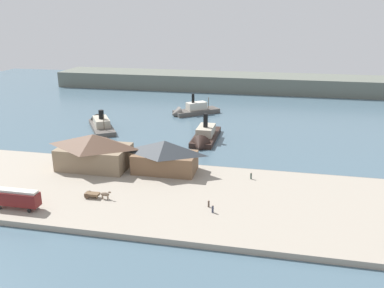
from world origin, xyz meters
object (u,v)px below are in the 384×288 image
object	(u,v)px
ferry_shed_central_terminal	(165,156)
ferry_outer_harbor	(204,138)
pedestrian_near_cart	(209,204)
ferry_approaching_east	(191,111)
pedestrian_by_tram	(251,176)
street_tram	(16,198)
horse_cart	(97,194)
ferry_moored_west	(101,124)
pedestrian_walking_east	(213,209)
mooring_post_east	(62,155)
ferry_shed_west_terminal	(94,151)

from	to	relation	value
ferry_shed_central_terminal	ferry_outer_harbor	bearing A→B (deg)	80.77
pedestrian_near_cart	ferry_approaching_east	size ratio (longest dim) A/B	0.08
pedestrian_by_tram	street_tram	bearing A→B (deg)	-151.18
ferry_outer_harbor	pedestrian_by_tram	bearing A→B (deg)	-60.58
ferry_outer_harbor	horse_cart	bearing A→B (deg)	-107.82
ferry_moored_west	horse_cart	bearing A→B (deg)	-66.61
pedestrian_walking_east	ferry_outer_harbor	world-z (taller)	ferry_outer_harbor
pedestrian_by_tram	pedestrian_near_cart	bearing A→B (deg)	-114.69
horse_cart	pedestrian_near_cart	bearing A→B (deg)	2.13
horse_cart	pedestrian_walking_east	size ratio (longest dim) A/B	3.56
ferry_shed_central_terminal	pedestrian_walking_east	bearing A→B (deg)	-51.52
mooring_post_east	pedestrian_walking_east	bearing A→B (deg)	-27.35
ferry_shed_central_terminal	ferry_outer_harbor	world-z (taller)	ferry_shed_central_terminal
pedestrian_near_cart	pedestrian_by_tram	bearing A→B (deg)	65.31
pedestrian_near_cart	ferry_outer_harbor	bearing A→B (deg)	101.28
ferry_shed_central_terminal	pedestrian_near_cart	size ratio (longest dim) A/B	9.99
pedestrian_near_cart	ferry_outer_harbor	distance (m)	46.51
ferry_shed_central_terminal	ferry_outer_harbor	xyz separation A→B (m)	(4.70, 28.95, -3.84)
street_tram	pedestrian_walking_east	xyz separation A→B (m)	(38.81, 6.41, -1.68)
pedestrian_by_tram	ferry_moored_west	world-z (taller)	ferry_moored_west
ferry_moored_west	ferry_shed_west_terminal	bearing A→B (deg)	-67.63
pedestrian_near_cart	mooring_post_east	distance (m)	49.35
pedestrian_walking_east	mooring_post_east	distance (m)	51.36
mooring_post_east	ferry_moored_west	world-z (taller)	ferry_moored_west
street_tram	pedestrian_near_cart	world-z (taller)	street_tram
street_tram	pedestrian_walking_east	size ratio (longest dim) A/B	5.79
pedestrian_walking_east	ferry_moored_west	distance (m)	74.88
horse_cart	pedestrian_walking_east	bearing A→B (deg)	-2.89
horse_cart	ferry_approaching_east	xyz separation A→B (m)	(3.52, 80.30, -0.67)
ferry_shed_west_terminal	pedestrian_by_tram	xyz separation A→B (m)	(39.55, 0.44, -3.71)
ferry_shed_central_terminal	mooring_post_east	bearing A→B (deg)	171.17
ferry_moored_west	ferry_outer_harbor	xyz separation A→B (m)	(38.85, -8.74, 0.05)
ferry_shed_central_terminal	mooring_post_east	xyz separation A→B (m)	(-30.65, 4.76, -3.63)
street_tram	pedestrian_near_cart	distance (m)	38.64
ferry_shed_central_terminal	horse_cart	bearing A→B (deg)	-120.27
pedestrian_near_cart	pedestrian_by_tram	xyz separation A→B (m)	(7.47, 16.24, 0.04)
street_tram	pedestrian_walking_east	distance (m)	39.37
ferry_shed_west_terminal	pedestrian_walking_east	distance (m)	37.98
ferry_shed_central_terminal	pedestrian_by_tram	distance (m)	21.53
ferry_shed_central_terminal	ferry_approaching_east	xyz separation A→B (m)	(-6.73, 62.74, -3.82)
pedestrian_walking_east	ferry_approaching_east	bearing A→B (deg)	104.90
ferry_shed_west_terminal	ferry_shed_central_terminal	size ratio (longest dim) A/B	1.13
mooring_post_east	ferry_approaching_east	xyz separation A→B (m)	(23.92, 57.98, -0.20)
ferry_shed_west_terminal	pedestrian_by_tram	size ratio (longest dim) A/B	10.70
ferry_outer_harbor	mooring_post_east	bearing A→B (deg)	-145.63
mooring_post_east	pedestrian_near_cart	bearing A→B (deg)	-25.74
street_tram	ferry_approaching_east	bearing A→B (deg)	78.99
ferry_shed_central_terminal	pedestrian_walking_east	xyz separation A→B (m)	(14.97, -18.83, -3.32)
pedestrian_by_tram	ferry_outer_harbor	distance (m)	33.72
street_tram	ferry_outer_harbor	size ratio (longest dim) A/B	0.43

